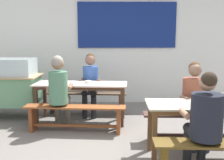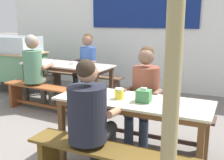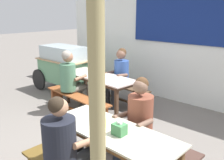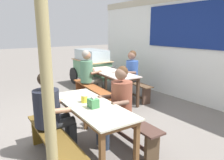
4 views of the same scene
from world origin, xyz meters
name	(u,v)px [view 3 (image 3 of 4)]	position (x,y,z in m)	size (l,w,h in m)	color
ground_plane	(79,143)	(0.00, 0.00, 0.00)	(40.00, 40.00, 0.00)	slate
backdrop_wall	(172,39)	(0.01, 2.90, 1.46)	(6.60, 0.23, 2.76)	silver
dining_table_far	(99,79)	(-0.76, 1.24, 0.68)	(1.82, 0.79, 0.76)	beige
dining_table_near	(113,136)	(1.10, -0.42, 0.68)	(1.67, 0.68, 0.76)	beige
bench_far_back	(118,90)	(-0.71, 1.82, 0.31)	(1.73, 0.41, 0.46)	brown
bench_far_front	(77,102)	(-0.81, 0.66, 0.31)	(1.77, 0.45, 0.46)	brown
bench_near_back	(142,145)	(1.12, 0.16, 0.32)	(1.63, 0.34, 0.46)	#483029
food_cart	(63,65)	(-2.38, 1.56, 0.71)	(1.80, 0.84, 1.21)	#62996F
person_left_back_turned	(71,78)	(-1.09, 0.75, 0.76)	(0.43, 0.58, 1.33)	#636155
person_near_front	(64,143)	(0.86, -0.93, 0.72)	(0.47, 0.58, 1.26)	#24272A
person_right_near_table	(137,119)	(1.08, 0.09, 0.72)	(0.45, 0.60, 1.27)	#2B3649
person_center_facing	(119,73)	(-0.62, 1.74, 0.74)	(0.44, 0.57, 1.30)	black
tissue_box	(119,129)	(1.24, -0.46, 0.83)	(0.14, 0.12, 0.15)	#41844C
condiment_jar	(102,123)	(0.96, -0.45, 0.82)	(0.10, 0.10, 0.12)	yellow
soup_bowl	(104,76)	(-0.62, 1.25, 0.79)	(0.12, 0.12, 0.05)	silver
wooden_support_post	(98,145)	(1.66, -1.21, 1.12)	(0.12, 0.12, 2.24)	#9C8D5C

